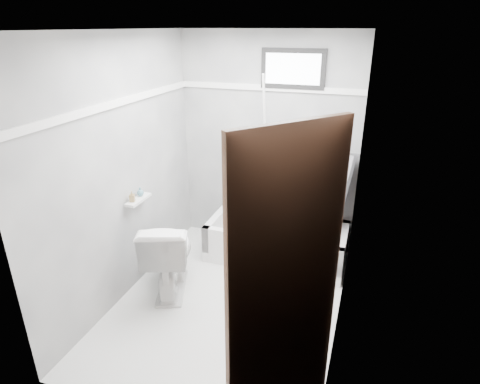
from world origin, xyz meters
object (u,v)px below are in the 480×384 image
at_px(toilet, 169,254).
at_px(office_chair, 308,206).
at_px(soap_bottle_a, 132,196).
at_px(door, 321,335).
at_px(soap_bottle_b, 140,191).
at_px(bathtub, 276,241).

bearing_deg(toilet, office_chair, -161.60).
height_order(toilet, soap_bottle_a, soap_bottle_a).
xyz_separation_m(toilet, door, (1.60, -1.32, 0.61)).
distance_m(door, soap_bottle_a, 2.31).
xyz_separation_m(soap_bottle_a, soap_bottle_b, (0.00, 0.14, -0.01)).
height_order(office_chair, soap_bottle_a, office_chair).
xyz_separation_m(bathtub, toilet, (-0.85, -0.89, 0.18)).
height_order(office_chair, soap_bottle_b, office_chair).
bearing_deg(bathtub, toilet, -133.72).
height_order(door, soap_bottle_a, door).
bearing_deg(soap_bottle_a, soap_bottle_b, 90.00).
bearing_deg(door, soap_bottle_a, 146.16).
xyz_separation_m(door, soap_bottle_b, (-1.92, 1.43, -0.04)).
xyz_separation_m(bathtub, soap_bottle_b, (-1.17, -0.78, 0.75)).
bearing_deg(soap_bottle_b, toilet, -18.33).
bearing_deg(soap_bottle_b, office_chair, 28.76).
bearing_deg(soap_bottle_b, bathtub, 33.78).
relative_size(bathtub, toilet, 1.90).
bearing_deg(door, toilet, 140.45).
relative_size(soap_bottle_a, soap_bottle_b, 1.22).
height_order(bathtub, soap_bottle_a, soap_bottle_a).
bearing_deg(toilet, soap_bottle_b, -38.26).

